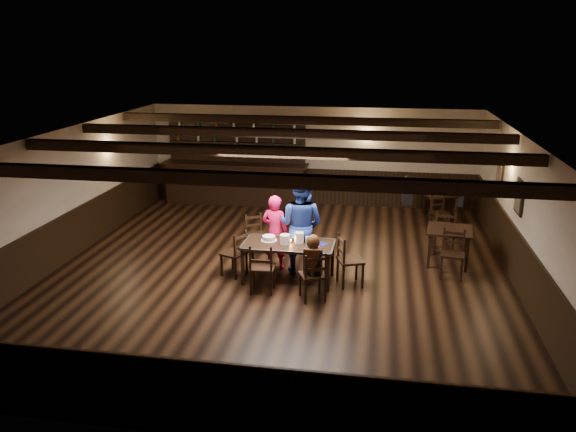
% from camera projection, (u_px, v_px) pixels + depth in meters
% --- Properties ---
extents(ground, '(10.00, 10.00, 0.00)m').
position_uv_depth(ground, '(280.00, 271.00, 11.20)').
color(ground, black).
rests_on(ground, ground).
extents(room_shell, '(9.02, 10.02, 2.71)m').
position_uv_depth(room_shell, '(281.00, 186.00, 10.71)').
color(room_shell, beige).
rests_on(room_shell, ground).
extents(dining_table, '(1.73, 0.89, 0.75)m').
position_uv_depth(dining_table, '(288.00, 247.00, 10.57)').
color(dining_table, black).
rests_on(dining_table, ground).
extents(chair_near_left, '(0.46, 0.44, 0.94)m').
position_uv_depth(chair_near_left, '(262.00, 265.00, 10.06)').
color(chair_near_left, black).
rests_on(chair_near_left, ground).
extents(chair_near_right, '(0.55, 0.54, 0.91)m').
position_uv_depth(chair_near_right, '(314.00, 273.00, 9.76)').
color(chair_near_right, black).
rests_on(chair_near_right, ground).
extents(chair_end_left, '(0.53, 0.54, 0.90)m').
position_uv_depth(chair_end_left, '(237.00, 250.00, 10.82)').
color(chair_end_left, black).
rests_on(chair_end_left, ground).
extents(chair_end_right, '(0.57, 0.58, 0.98)m').
position_uv_depth(chair_end_right, '(346.00, 256.00, 10.39)').
color(chair_end_right, black).
rests_on(chair_end_right, ground).
extents(chair_far_pushed, '(0.55, 0.55, 0.86)m').
position_uv_depth(chair_far_pushed, '(255.00, 231.00, 12.03)').
color(chair_far_pushed, black).
rests_on(chair_far_pushed, ground).
extents(woman_pink, '(0.61, 0.47, 1.51)m').
position_uv_depth(woman_pink, '(275.00, 232.00, 11.17)').
color(woman_pink, '#EC1977').
rests_on(woman_pink, ground).
extents(man_blue, '(1.12, 0.97, 1.94)m').
position_uv_depth(man_blue, '(301.00, 225.00, 10.90)').
color(man_blue, navy).
rests_on(man_blue, ground).
extents(seated_person, '(0.32, 0.48, 0.78)m').
position_uv_depth(seated_person, '(313.00, 257.00, 9.73)').
color(seated_person, black).
rests_on(seated_person, ground).
extents(cake, '(0.30, 0.30, 0.10)m').
position_uv_depth(cake, '(269.00, 238.00, 10.68)').
color(cake, white).
rests_on(cake, dining_table).
extents(plate_stack_a, '(0.19, 0.19, 0.18)m').
position_uv_depth(plate_stack_a, '(285.00, 239.00, 10.49)').
color(plate_stack_a, white).
rests_on(plate_stack_a, dining_table).
extents(plate_stack_b, '(0.18, 0.18, 0.21)m').
position_uv_depth(plate_stack_b, '(299.00, 237.00, 10.55)').
color(plate_stack_b, white).
rests_on(plate_stack_b, dining_table).
extents(tea_light, '(0.05, 0.05, 0.06)m').
position_uv_depth(tea_light, '(291.00, 241.00, 10.59)').
color(tea_light, '#A5A8AD').
rests_on(tea_light, dining_table).
extents(salt_shaker, '(0.04, 0.04, 0.09)m').
position_uv_depth(salt_shaker, '(307.00, 243.00, 10.42)').
color(salt_shaker, silver).
rests_on(salt_shaker, dining_table).
extents(pepper_shaker, '(0.04, 0.04, 0.10)m').
position_uv_depth(pepper_shaker, '(311.00, 244.00, 10.39)').
color(pepper_shaker, '#A5A8AD').
rests_on(pepper_shaker, dining_table).
extents(drink_glass, '(0.08, 0.08, 0.12)m').
position_uv_depth(drink_glass, '(307.00, 239.00, 10.57)').
color(drink_glass, silver).
rests_on(drink_glass, dining_table).
extents(menu_red, '(0.33, 0.26, 0.00)m').
position_uv_depth(menu_red, '(315.00, 247.00, 10.35)').
color(menu_red, maroon).
rests_on(menu_red, dining_table).
extents(menu_blue, '(0.38, 0.36, 0.00)m').
position_uv_depth(menu_blue, '(319.00, 243.00, 10.54)').
color(menu_blue, '#0F174E').
rests_on(menu_blue, dining_table).
extents(bar_counter, '(4.08, 0.70, 2.20)m').
position_uv_depth(bar_counter, '(236.00, 178.00, 15.75)').
color(bar_counter, black).
rests_on(bar_counter, ground).
extents(back_table_a, '(0.98, 0.98, 0.75)m').
position_uv_depth(back_table_a, '(449.00, 233.00, 11.39)').
color(back_table_a, black).
rests_on(back_table_a, ground).
extents(back_table_b, '(1.02, 1.02, 0.75)m').
position_uv_depth(back_table_b, '(438.00, 197.00, 14.09)').
color(back_table_b, black).
rests_on(back_table_b, ground).
extents(bg_patron_left, '(0.27, 0.38, 0.73)m').
position_uv_depth(bg_patron_left, '(407.00, 189.00, 14.07)').
color(bg_patron_left, black).
rests_on(bg_patron_left, ground).
extents(bg_patron_right, '(0.30, 0.38, 0.68)m').
position_uv_depth(bg_patron_right, '(461.00, 192.00, 13.92)').
color(bg_patron_right, black).
rests_on(bg_patron_right, ground).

